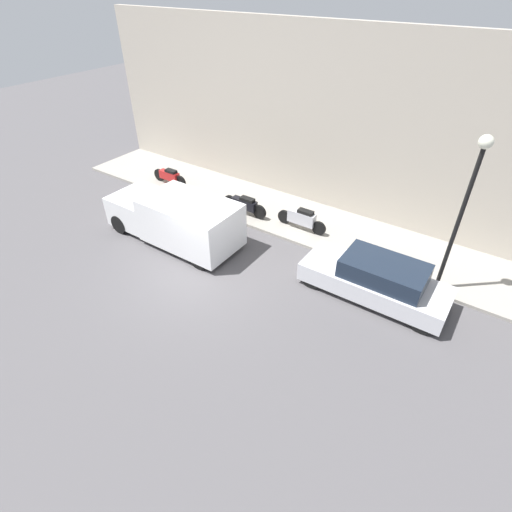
{
  "coord_description": "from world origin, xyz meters",
  "views": [
    {
      "loc": [
        -7.47,
        -7.33,
        8.17
      ],
      "look_at": [
        1.13,
        -1.44,
        0.6
      ],
      "focal_mm": 28.0,
      "sensor_mm": 36.0,
      "label": 1
    }
  ],
  "objects_px": {
    "delivery_van": "(175,218)",
    "scooter_silver": "(302,218)",
    "streetlamp": "(468,193)",
    "motorcycle_black": "(245,204)",
    "motorcycle_red": "(170,176)",
    "parked_car": "(376,280)"
  },
  "relations": [
    {
      "from": "delivery_van",
      "to": "scooter_silver",
      "type": "height_order",
      "value": "delivery_van"
    },
    {
      "from": "delivery_van",
      "to": "scooter_silver",
      "type": "xyz_separation_m",
      "value": [
        3.07,
        -3.51,
        -0.36
      ]
    },
    {
      "from": "delivery_van",
      "to": "streetlamp",
      "type": "bearing_deg",
      "value": -74.41
    },
    {
      "from": "motorcycle_black",
      "to": "motorcycle_red",
      "type": "bearing_deg",
      "value": 86.59
    },
    {
      "from": "parked_car",
      "to": "delivery_van",
      "type": "bearing_deg",
      "value": 98.48
    },
    {
      "from": "streetlamp",
      "to": "parked_car",
      "type": "bearing_deg",
      "value": 132.02
    },
    {
      "from": "scooter_silver",
      "to": "motorcycle_red",
      "type": "distance_m",
      "value": 6.8
    },
    {
      "from": "motorcycle_red",
      "to": "motorcycle_black",
      "type": "xyz_separation_m",
      "value": [
        -0.26,
        -4.37,
        0.01
      ]
    },
    {
      "from": "scooter_silver",
      "to": "streetlamp",
      "type": "bearing_deg",
      "value": -97.24
    },
    {
      "from": "parked_car",
      "to": "streetlamp",
      "type": "bearing_deg",
      "value": -47.98
    },
    {
      "from": "motorcycle_red",
      "to": "delivery_van",
      "type": "bearing_deg",
      "value": -132.77
    },
    {
      "from": "motorcycle_red",
      "to": "streetlamp",
      "type": "bearing_deg",
      "value": -93.04
    },
    {
      "from": "parked_car",
      "to": "delivery_van",
      "type": "relative_size",
      "value": 0.85
    },
    {
      "from": "motorcycle_black",
      "to": "streetlamp",
      "type": "xyz_separation_m",
      "value": [
        -0.37,
        -7.57,
        2.83
      ]
    },
    {
      "from": "scooter_silver",
      "to": "motorcycle_black",
      "type": "distance_m",
      "value": 2.45
    },
    {
      "from": "motorcycle_red",
      "to": "motorcycle_black",
      "type": "distance_m",
      "value": 4.37
    },
    {
      "from": "parked_car",
      "to": "streetlamp",
      "type": "xyz_separation_m",
      "value": [
        1.35,
        -1.5,
        2.71
      ]
    },
    {
      "from": "scooter_silver",
      "to": "streetlamp",
      "type": "distance_m",
      "value": 5.88
    },
    {
      "from": "scooter_silver",
      "to": "motorcycle_red",
      "type": "xyz_separation_m",
      "value": [
        -0.02,
        6.8,
        -0.04
      ]
    },
    {
      "from": "delivery_van",
      "to": "streetlamp",
      "type": "xyz_separation_m",
      "value": [
        2.41,
        -8.65,
        2.44
      ]
    },
    {
      "from": "motorcycle_red",
      "to": "streetlamp",
      "type": "height_order",
      "value": "streetlamp"
    },
    {
      "from": "delivery_van",
      "to": "scooter_silver",
      "type": "relative_size",
      "value": 2.55
    }
  ]
}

